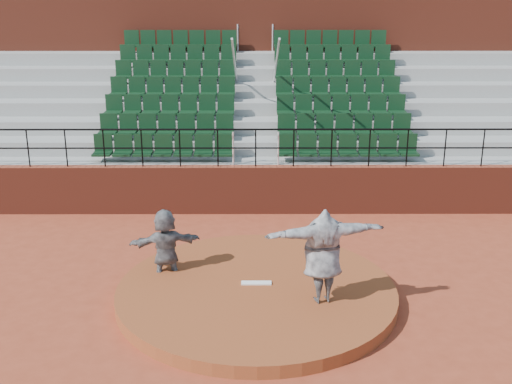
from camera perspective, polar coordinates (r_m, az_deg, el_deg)
ground at (r=12.87m, az=0.04°, el=-9.44°), size 90.00×90.00×0.00m
pitchers_mound at (r=12.81m, az=0.04°, el=-8.94°), size 5.50×5.50×0.25m
pitching_rubber at (r=12.88m, az=0.03°, el=-8.08°), size 0.60×0.15×0.03m
boundary_wall at (r=17.24m, az=-0.03°, el=0.22°), size 24.00×0.30×1.30m
wall_railing at (r=16.87m, az=-0.03°, el=4.68°), size 24.04×0.05×1.03m
seating_deck at (r=20.54m, az=-0.05°, el=5.49°), size 24.00×5.97×4.63m
press_box_facade at (r=24.12m, az=-0.08°, el=12.43°), size 24.00×3.00×7.10m
pitcher at (r=11.93m, az=5.96°, el=-5.64°), size 2.33×1.07×1.83m
fielder at (r=13.37m, az=-8.04°, el=-4.77°), size 1.54×0.80×1.59m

